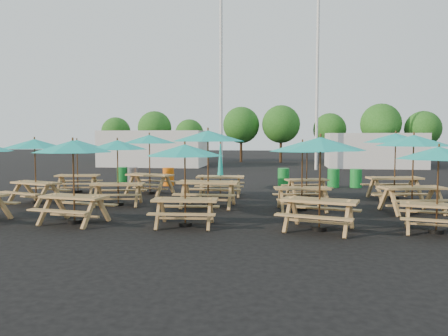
# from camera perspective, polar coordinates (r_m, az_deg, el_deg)

# --- Properties ---
(ground) EXTENTS (120.00, 120.00, 0.00)m
(ground) POSITION_cam_1_polar(r_m,az_deg,el_deg) (15.79, -0.78, -4.37)
(ground) COLOR black
(ground) RESTS_ON ground
(picnic_unit_1) EXTENTS (2.71, 2.71, 2.27)m
(picnic_unit_1) POSITION_cam_1_polar(r_m,az_deg,el_deg) (16.42, -23.50, 2.52)
(picnic_unit_1) COLOR tan
(picnic_unit_1) RESTS_ON ground
(picnic_unit_2) EXTENTS (2.42, 2.42, 2.22)m
(picnic_unit_2) POSITION_cam_1_polar(r_m,az_deg,el_deg) (19.14, -18.66, 2.69)
(picnic_unit_2) COLOR tan
(picnic_unit_2) RESTS_ON ground
(picnic_unit_3) EXTENTS (2.46, 2.46, 2.25)m
(picnic_unit_3) POSITION_cam_1_polar(r_m,az_deg,el_deg) (12.27, -19.13, 2.15)
(picnic_unit_3) COLOR tan
(picnic_unit_3) RESTS_ON ground
(picnic_unit_4) EXTENTS (2.43, 2.43, 2.23)m
(picnic_unit_4) POSITION_cam_1_polar(r_m,az_deg,el_deg) (15.15, -13.75, 2.53)
(picnic_unit_4) COLOR tan
(picnic_unit_4) RESTS_ON ground
(picnic_unit_5) EXTENTS (2.83, 2.83, 2.43)m
(picnic_unit_5) POSITION_cam_1_polar(r_m,az_deg,el_deg) (17.90, -9.72, 3.35)
(picnic_unit_5) COLOR tan
(picnic_unit_5) RESTS_ON ground
(picnic_unit_6) EXTENTS (2.17, 2.17, 2.15)m
(picnic_unit_6) POSITION_cam_1_polar(r_m,az_deg,el_deg) (11.28, -5.13, 1.78)
(picnic_unit_6) COLOR tan
(picnic_unit_6) RESTS_ON ground
(picnic_unit_7) EXTENTS (2.42, 2.42, 2.56)m
(picnic_unit_7) POSITION_cam_1_polar(r_m,az_deg,el_deg) (14.35, -2.11, 3.69)
(picnic_unit_7) COLOR tan
(picnic_unit_7) RESTS_ON ground
(picnic_unit_8) EXTENTS (1.96, 1.74, 2.36)m
(picnic_unit_8) POSITION_cam_1_polar(r_m,az_deg,el_deg) (17.08, -0.47, -0.45)
(picnic_unit_8) COLOR tan
(picnic_unit_8) RESTS_ON ground
(picnic_unit_9) EXTENTS (2.73, 2.73, 2.34)m
(picnic_unit_9) POSITION_cam_1_polar(r_m,az_deg,el_deg) (10.93, 12.47, 2.48)
(picnic_unit_9) COLOR tan
(picnic_unit_9) RESTS_ON ground
(picnic_unit_10) EXTENTS (2.32, 2.32, 2.19)m
(picnic_unit_10) POSITION_cam_1_polar(r_m,az_deg,el_deg) (13.92, 10.20, 2.30)
(picnic_unit_10) COLOR tan
(picnic_unit_10) RESTS_ON ground
(picnic_unit_11) EXTENTS (2.45, 2.45, 2.06)m
(picnic_unit_11) POSITION_cam_1_polar(r_m,az_deg,el_deg) (17.12, 10.80, 2.24)
(picnic_unit_11) COLOR tan
(picnic_unit_11) RESTS_ON ground
(picnic_unit_12) EXTENTS (2.38, 2.38, 2.11)m
(picnic_unit_12) POSITION_cam_1_polar(r_m,az_deg,el_deg) (11.59, 26.23, 1.25)
(picnic_unit_12) COLOR tan
(picnic_unit_12) RESTS_ON ground
(picnic_unit_13) EXTENTS (2.73, 2.73, 2.40)m
(picnic_unit_13) POSITION_cam_1_polar(r_m,az_deg,el_deg) (14.44, 23.53, 2.82)
(picnic_unit_13) COLOR tan
(picnic_unit_13) RESTS_ON ground
(picnic_unit_14) EXTENTS (2.78, 2.78, 2.48)m
(picnic_unit_14) POSITION_cam_1_polar(r_m,az_deg,el_deg) (17.33, 21.50, 3.25)
(picnic_unit_14) COLOR tan
(picnic_unit_14) RESTS_ON ground
(waste_bin_0) EXTENTS (0.53, 0.53, 0.85)m
(waste_bin_0) POSITION_cam_1_polar(r_m,az_deg,el_deg) (21.79, -13.12, -1.01)
(waste_bin_0) COLOR #198931
(waste_bin_0) RESTS_ON ground
(waste_bin_1) EXTENTS (0.53, 0.53, 0.85)m
(waste_bin_1) POSITION_cam_1_polar(r_m,az_deg,el_deg) (21.67, -11.90, -1.02)
(waste_bin_1) COLOR gray
(waste_bin_1) RESTS_ON ground
(waste_bin_2) EXTENTS (0.53, 0.53, 0.85)m
(waste_bin_2) POSITION_cam_1_polar(r_m,az_deg,el_deg) (20.96, -7.26, -1.13)
(waste_bin_2) COLOR orange
(waste_bin_2) RESTS_ON ground
(waste_bin_3) EXTENTS (0.53, 0.53, 0.85)m
(waste_bin_3) POSITION_cam_1_polar(r_m,az_deg,el_deg) (20.67, 7.78, -1.21)
(waste_bin_3) COLOR #198931
(waste_bin_3) RESTS_ON ground
(waste_bin_4) EXTENTS (0.53, 0.53, 0.85)m
(waste_bin_4) POSITION_cam_1_polar(r_m,az_deg,el_deg) (20.69, 14.10, -1.29)
(waste_bin_4) COLOR #198931
(waste_bin_4) RESTS_ON ground
(waste_bin_5) EXTENTS (0.53, 0.53, 0.85)m
(waste_bin_5) POSITION_cam_1_polar(r_m,az_deg,el_deg) (20.92, 16.85, -1.29)
(waste_bin_5) COLOR #198931
(waste_bin_5) RESTS_ON ground
(mast_0) EXTENTS (0.20, 0.20, 12.00)m
(mast_0) POSITION_cam_1_polar(r_m,az_deg,el_deg) (29.99, -0.38, 11.13)
(mast_0) COLOR silver
(mast_0) RESTS_ON ground
(mast_1) EXTENTS (0.20, 0.20, 12.00)m
(mast_1) POSITION_cam_1_polar(r_m,az_deg,el_deg) (31.71, 12.08, 10.66)
(mast_1) COLOR silver
(mast_1) RESTS_ON ground
(event_tent_0) EXTENTS (8.00, 4.00, 2.80)m
(event_tent_0) POSITION_cam_1_polar(r_m,az_deg,el_deg) (35.04, -9.15, 2.53)
(event_tent_0) COLOR silver
(event_tent_0) RESTS_ON ground
(event_tent_1) EXTENTS (7.00, 4.00, 2.60)m
(event_tent_1) POSITION_cam_1_polar(r_m,az_deg,el_deg) (35.06, 19.00, 2.19)
(event_tent_1) COLOR silver
(event_tent_1) RESTS_ON ground
(tree_0) EXTENTS (2.80, 2.80, 4.24)m
(tree_0) POSITION_cam_1_polar(r_m,az_deg,el_deg) (43.91, -13.94, 4.63)
(tree_0) COLOR #382314
(tree_0) RESTS_ON ground
(tree_1) EXTENTS (3.11, 3.11, 4.72)m
(tree_1) POSITION_cam_1_polar(r_m,az_deg,el_deg) (41.19, -9.04, 5.19)
(tree_1) COLOR #382314
(tree_1) RESTS_ON ground
(tree_2) EXTENTS (2.59, 2.59, 3.93)m
(tree_2) POSITION_cam_1_polar(r_m,az_deg,el_deg) (40.07, -4.54, 4.51)
(tree_2) COLOR #382314
(tree_2) RESTS_ON ground
(tree_3) EXTENTS (3.36, 3.36, 5.09)m
(tree_3) POSITION_cam_1_polar(r_m,az_deg,el_deg) (40.38, 2.25, 5.62)
(tree_3) COLOR #382314
(tree_3) RESTS_ON ground
(tree_4) EXTENTS (3.41, 3.41, 5.17)m
(tree_4) POSITION_cam_1_polar(r_m,az_deg,el_deg) (39.71, 7.46, 5.69)
(tree_4) COLOR #382314
(tree_4) RESTS_ON ground
(tree_5) EXTENTS (2.94, 2.94, 4.45)m
(tree_5) POSITION_cam_1_polar(r_m,az_deg,el_deg) (40.29, 13.64, 4.90)
(tree_5) COLOR #382314
(tree_5) RESTS_ON ground
(tree_6) EXTENTS (3.38, 3.38, 5.13)m
(tree_6) POSITION_cam_1_polar(r_m,az_deg,el_deg) (39.13, 19.78, 5.47)
(tree_6) COLOR #382314
(tree_6) RESTS_ON ground
(tree_7) EXTENTS (2.95, 2.95, 4.48)m
(tree_7) POSITION_cam_1_polar(r_m,az_deg,el_deg) (39.96, 24.55, 4.68)
(tree_7) COLOR #382314
(tree_7) RESTS_ON ground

